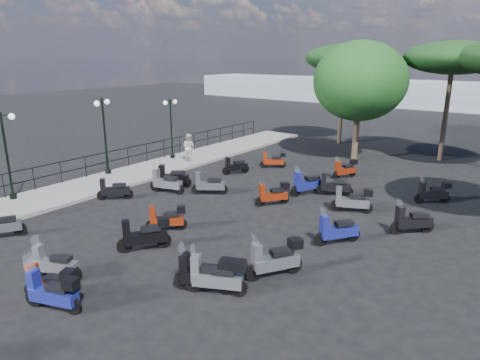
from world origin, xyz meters
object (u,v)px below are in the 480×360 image
Objects in this scene: scooter_18 at (205,275)px; scooter_12 at (52,293)px; scooter_20 at (352,201)px; lamp_post_1 at (105,131)px; scooter_9 at (209,185)px; scooter_17 at (217,277)px; scooter_23 at (275,259)px; scooter_10 at (273,160)px; scooter_25 at (412,221)px; scooter_3 at (166,183)px; pine_0 at (453,58)px; scooter_2 at (114,190)px; scooter_4 at (172,177)px; scooter_6 at (54,264)px; lamp_post_2 at (171,125)px; scooter_5 at (235,166)px; lamp_post_0 at (6,150)px; scooter_1 at (0,226)px; scooter_7 at (51,284)px; scooter_14 at (307,184)px; scooter_15 at (345,169)px; scooter_21 at (334,186)px; scooter_19 at (273,195)px; pedestrian_far at (189,147)px; scooter_26 at (433,193)px; broadleaf_tree at (360,81)px; scooter_8 at (167,219)px; scooter_24 at (337,231)px; pine_2 at (345,58)px; scooter_13 at (145,235)px.

scooter_12 is at bearing 115.65° from scooter_18.
lamp_post_1 is at bearing 77.53° from scooter_20.
scooter_17 is (5.79, -6.42, 0.06)m from scooter_9.
scooter_23 is (6.53, -4.67, 0.08)m from scooter_9.
lamp_post_1 reaches higher than scooter_9.
scooter_25 is (8.99, -4.90, 0.02)m from scooter_10.
scooter_23 is at bearing -128.86° from scooter_3.
scooter_2 is at bearing -120.90° from pine_0.
scooter_3 is at bearing 175.24° from scooter_4.
pine_0 reaches higher than scooter_6.
lamp_post_2 is 2.22× the size of scooter_17.
scooter_10 is at bearing -84.25° from scooter_5.
lamp_post_0 is 2.67× the size of scooter_1.
scooter_17 is 7.95m from scooter_25.
scooter_5 is at bearing 19.28° from lamp_post_1.
scooter_3 is 9.27m from scooter_7.
scooter_20 is 0.23× the size of pine_0.
scooter_5 is at bearing -129.25° from pine_0.
scooter_14 reaches higher than scooter_4.
scooter_2 is at bearing 103.41° from scooter_5.
scooter_9 is at bearing -117.49° from pine_0.
scooter_15 is at bearing -17.54° from scooter_18.
scooter_4 is 7.70m from scooter_21.
scooter_18 reaches higher than scooter_19.
scooter_18 is (1.79, -9.17, 0.01)m from scooter_14.
scooter_17 is at bearing 132.32° from pedestrian_far.
scooter_3 is at bearing 118.58° from pedestrian_far.
scooter_15 is 11.33m from scooter_23.
lamp_post_0 is at bearing 86.85° from scooter_26.
scooter_4 is at bearing -1.28° from scooter_6.
pedestrian_far is 1.26× the size of scooter_10.
lamp_post_1 reaches higher than scooter_4.
scooter_14 is at bearing -22.50° from scooter_12.
scooter_25 reaches higher than scooter_15.
broadleaf_tree is at bearing -15.31° from scooter_18.
lamp_post_2 is at bearing 0.85° from scooter_8.
scooter_17 is at bearing 126.71° from scooter_26.
pine_2 is at bearing -30.37° from scooter_24.
scooter_13 reaches higher than scooter_6.
scooter_23 reaches higher than scooter_15.
scooter_13 is 6.35m from scooter_19.
broadleaf_tree reaches higher than pine_0.
scooter_24 is 0.21× the size of broadleaf_tree.
scooter_12 is (5.67, -1.34, 0.05)m from scooter_1.
scooter_4 is 10.15m from scooter_7.
scooter_1 is 1.09× the size of scooter_26.
scooter_1 is 0.95× the size of scooter_7.
scooter_23 reaches higher than scooter_12.
pedestrian_far is at bearing 2.93° from scooter_4.
scooter_25 is (10.57, 1.96, -0.03)m from scooter_3.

